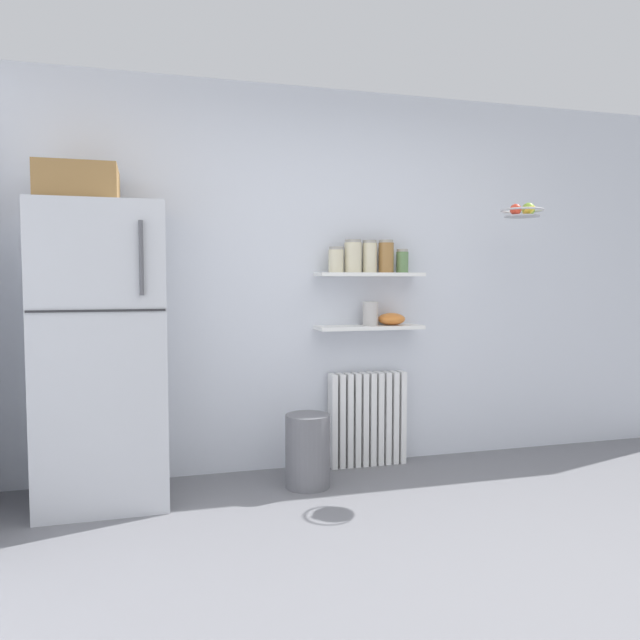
% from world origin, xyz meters
% --- Properties ---
extents(ground_plane, '(7.04, 7.04, 0.00)m').
position_xyz_m(ground_plane, '(0.00, 0.50, 0.00)').
color(ground_plane, slate).
extents(back_wall, '(7.04, 0.10, 2.60)m').
position_xyz_m(back_wall, '(0.00, 2.05, 1.30)').
color(back_wall, silver).
rests_on(back_wall, ground_plane).
extents(refrigerator, '(0.72, 0.68, 1.94)m').
position_xyz_m(refrigerator, '(-1.51, 1.68, 0.91)').
color(refrigerator, '#B7BABF').
rests_on(refrigerator, ground_plane).
extents(radiator, '(0.55, 0.12, 0.65)m').
position_xyz_m(radiator, '(0.22, 1.92, 0.33)').
color(radiator, white).
rests_on(radiator, ground_plane).
extents(wall_shelf_lower, '(0.74, 0.22, 0.02)m').
position_xyz_m(wall_shelf_lower, '(0.22, 1.89, 0.97)').
color(wall_shelf_lower, white).
extents(wall_shelf_upper, '(0.74, 0.22, 0.02)m').
position_xyz_m(wall_shelf_upper, '(0.22, 1.89, 1.34)').
color(wall_shelf_upper, white).
extents(storage_jar_0, '(0.10, 0.10, 0.17)m').
position_xyz_m(storage_jar_0, '(-0.02, 1.89, 1.44)').
color(storage_jar_0, beige).
rests_on(storage_jar_0, wall_shelf_upper).
extents(storage_jar_1, '(0.12, 0.12, 0.22)m').
position_xyz_m(storage_jar_1, '(0.10, 1.89, 1.46)').
color(storage_jar_1, beige).
rests_on(storage_jar_1, wall_shelf_upper).
extents(storage_jar_2, '(0.10, 0.10, 0.22)m').
position_xyz_m(storage_jar_2, '(0.22, 1.89, 1.46)').
color(storage_jar_2, beige).
rests_on(storage_jar_2, wall_shelf_upper).
extents(storage_jar_3, '(0.11, 0.11, 0.23)m').
position_xyz_m(storage_jar_3, '(0.34, 1.89, 1.46)').
color(storage_jar_3, olive).
rests_on(storage_jar_3, wall_shelf_upper).
extents(storage_jar_4, '(0.09, 0.09, 0.16)m').
position_xyz_m(storage_jar_4, '(0.47, 1.89, 1.43)').
color(storage_jar_4, '#5B7F4C').
rests_on(storage_jar_4, wall_shelf_upper).
extents(vase, '(0.11, 0.11, 0.16)m').
position_xyz_m(vase, '(0.23, 1.89, 1.07)').
color(vase, '#B2ADA8').
rests_on(vase, wall_shelf_lower).
extents(shelf_bowl, '(0.19, 0.19, 0.08)m').
position_xyz_m(shelf_bowl, '(0.39, 1.89, 1.03)').
color(shelf_bowl, orange).
rests_on(shelf_bowl, wall_shelf_lower).
extents(trash_bin, '(0.28, 0.28, 0.46)m').
position_xyz_m(trash_bin, '(-0.30, 1.58, 0.23)').
color(trash_bin, slate).
rests_on(trash_bin, ground_plane).
extents(hanging_fruit_basket, '(0.28, 0.28, 0.10)m').
position_xyz_m(hanging_fruit_basket, '(1.17, 1.52, 1.76)').
color(hanging_fruit_basket, '#B2B2B7').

